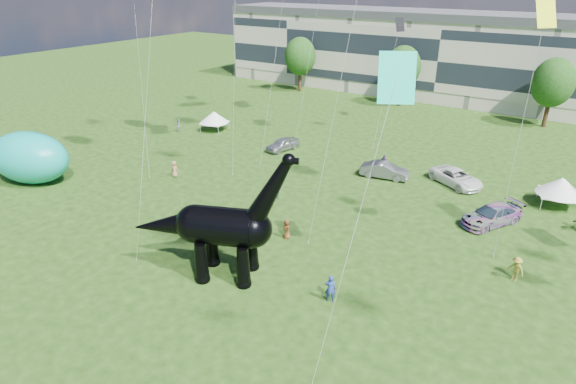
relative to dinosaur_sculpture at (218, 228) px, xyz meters
The scene contains 14 objects.
ground 7.04m from the dinosaur_sculpture, 36.23° to the right, with size 220.00×220.00×0.00m, color #16330C.
terrace_row 58.52m from the dinosaur_sculpture, 93.01° to the left, with size 78.00×11.00×12.00m, color beige.
tree_far_left 55.45m from the dinosaur_sculpture, 116.91° to the left, with size 5.20×5.20×9.44m.
tree_mid_left 49.97m from the dinosaur_sculpture, 98.14° to the left, with size 5.20×5.20×9.44m.
tree_mid_right 51.13m from the dinosaur_sculpture, 75.33° to the left, with size 5.20×5.20×9.44m.
dinosaur_sculpture is the anchor object (origin of this frame).
car_silver 25.24m from the dinosaur_sculpture, 114.74° to the left, with size 1.70×4.23×1.44m, color #BBBCC0.
car_grey 21.94m from the dinosaur_sculpture, 83.54° to the left, with size 1.63×4.67×1.54m, color slate.
car_white 25.51m from the dinosaur_sculpture, 69.66° to the left, with size 2.50×5.42×1.51m, color white.
car_dark 22.17m from the dinosaur_sculpture, 52.27° to the left, with size 2.22×5.47×1.59m, color #595960.
gazebo_near 29.72m from the dinosaur_sculpture, 53.99° to the left, with size 4.60×4.60×2.66m.
gazebo_left 32.66m from the dinosaur_sculpture, 132.28° to the left, with size 4.21×4.21×2.52m.
inflatable_teal 25.44m from the dinosaur_sculpture, behind, with size 7.98×4.98×4.98m, color #0DA399.
visitors 12.42m from the dinosaur_sculpture, 68.85° to the left, with size 54.08×40.25×1.85m.
Camera 1 is at (13.92, -16.51, 18.44)m, focal length 30.00 mm.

